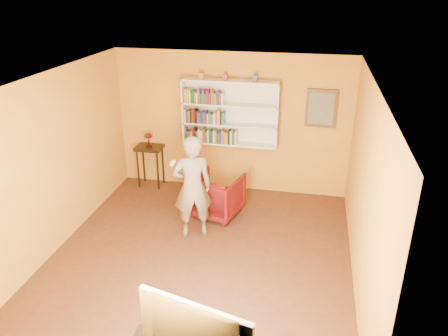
{
  "coord_description": "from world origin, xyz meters",
  "views": [
    {
      "loc": [
        1.48,
        -5.35,
        3.92
      ],
      "look_at": [
        0.22,
        0.75,
        1.19
      ],
      "focal_mm": 35.0,
      "sensor_mm": 36.0,
      "label": 1
    }
  ],
  "objects_px": {
    "ruby_lustre": "(148,137)",
    "armchair": "(217,195)",
    "bookshelf": "(231,112)",
    "television": "(201,325)",
    "person": "(192,187)",
    "console_table": "(150,153)"
  },
  "relations": [
    {
      "from": "bookshelf",
      "to": "armchair",
      "type": "distance_m",
      "value": 1.61
    },
    {
      "from": "bookshelf",
      "to": "armchair",
      "type": "relative_size",
      "value": 2.19
    },
    {
      "from": "console_table",
      "to": "armchair",
      "type": "xyz_separation_m",
      "value": [
        1.56,
        -0.88,
        -0.33
      ]
    },
    {
      "from": "television",
      "to": "person",
      "type": "bearing_deg",
      "value": 121.74
    },
    {
      "from": "armchair",
      "to": "bookshelf",
      "type": "bearing_deg",
      "value": -77.75
    },
    {
      "from": "console_table",
      "to": "ruby_lustre",
      "type": "xyz_separation_m",
      "value": [
        0.0,
        -0.0,
        0.34
      ]
    },
    {
      "from": "person",
      "to": "bookshelf",
      "type": "bearing_deg",
      "value": -121.2
    },
    {
      "from": "ruby_lustre",
      "to": "television",
      "type": "xyz_separation_m",
      "value": [
        2.23,
        -4.5,
        -0.17
      ]
    },
    {
      "from": "person",
      "to": "television",
      "type": "xyz_separation_m",
      "value": [
        0.89,
        -2.88,
        0.01
      ]
    },
    {
      "from": "console_table",
      "to": "armchair",
      "type": "distance_m",
      "value": 1.83
    },
    {
      "from": "console_table",
      "to": "television",
      "type": "xyz_separation_m",
      "value": [
        2.23,
        -4.5,
        0.17
      ]
    },
    {
      "from": "bookshelf",
      "to": "console_table",
      "type": "height_order",
      "value": "bookshelf"
    },
    {
      "from": "bookshelf",
      "to": "ruby_lustre",
      "type": "relative_size",
      "value": 6.6
    },
    {
      "from": "bookshelf",
      "to": "television",
      "type": "relative_size",
      "value": 1.53
    },
    {
      "from": "armchair",
      "to": "console_table",
      "type": "bearing_deg",
      "value": -14.85
    },
    {
      "from": "bookshelf",
      "to": "console_table",
      "type": "xyz_separation_m",
      "value": [
        -1.61,
        -0.16,
        -0.89
      ]
    },
    {
      "from": "ruby_lustre",
      "to": "person",
      "type": "bearing_deg",
      "value": -50.49
    },
    {
      "from": "console_table",
      "to": "ruby_lustre",
      "type": "distance_m",
      "value": 0.34
    },
    {
      "from": "ruby_lustre",
      "to": "television",
      "type": "bearing_deg",
      "value": -63.69
    },
    {
      "from": "television",
      "to": "armchair",
      "type": "bearing_deg",
      "value": 114.99
    },
    {
      "from": "ruby_lustre",
      "to": "armchair",
      "type": "xyz_separation_m",
      "value": [
        1.56,
        -0.88,
        -0.67
      ]
    },
    {
      "from": "bookshelf",
      "to": "television",
      "type": "xyz_separation_m",
      "value": [
        0.62,
        -4.66,
        -0.72
      ]
    }
  ]
}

